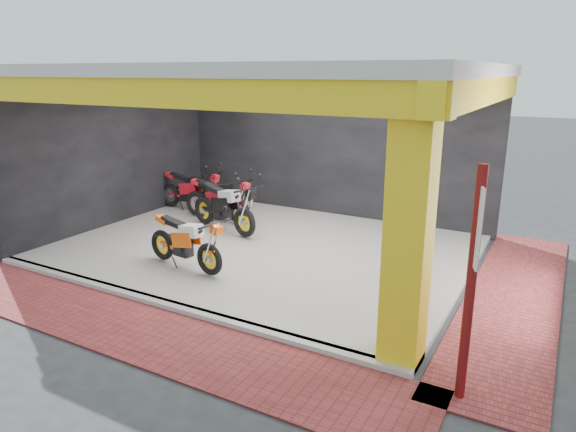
% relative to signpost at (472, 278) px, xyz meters
% --- Properties ---
extents(ground, '(80.00, 80.00, 0.00)m').
position_rel_signpost_xyz_m(ground, '(-4.56, 1.17, -1.48)').
color(ground, '#2D2D30').
rests_on(ground, ground).
extents(showroom_floor, '(8.00, 6.00, 0.10)m').
position_rel_signpost_xyz_m(showroom_floor, '(-4.56, 3.17, -1.43)').
color(showroom_floor, beige).
rests_on(showroom_floor, ground).
extents(showroom_ceiling, '(8.40, 6.40, 0.20)m').
position_rel_signpost_xyz_m(showroom_ceiling, '(-4.56, 3.17, 2.12)').
color(showroom_ceiling, beige).
rests_on(showroom_ceiling, corner_column).
extents(back_wall, '(8.20, 0.20, 3.50)m').
position_rel_signpost_xyz_m(back_wall, '(-4.56, 6.27, 0.27)').
color(back_wall, black).
rests_on(back_wall, ground).
extents(left_wall, '(0.20, 6.20, 3.50)m').
position_rel_signpost_xyz_m(left_wall, '(-8.66, 3.17, 0.27)').
color(left_wall, black).
rests_on(left_wall, ground).
extents(corner_column, '(0.50, 0.50, 3.50)m').
position_rel_signpost_xyz_m(corner_column, '(-0.81, 0.42, 0.27)').
color(corner_column, yellow).
rests_on(corner_column, ground).
extents(header_beam_front, '(8.40, 0.30, 0.40)m').
position_rel_signpost_xyz_m(header_beam_front, '(-4.56, 0.17, 1.82)').
color(header_beam_front, yellow).
rests_on(header_beam_front, corner_column).
extents(header_beam_right, '(0.30, 6.40, 0.40)m').
position_rel_signpost_xyz_m(header_beam_right, '(-0.56, 3.17, 1.82)').
color(header_beam_right, yellow).
rests_on(header_beam_right, corner_column).
extents(floor_kerb, '(8.00, 0.20, 0.10)m').
position_rel_signpost_xyz_m(floor_kerb, '(-4.56, 0.15, -1.43)').
color(floor_kerb, beige).
rests_on(floor_kerb, ground).
extents(paver_front, '(9.00, 1.40, 0.03)m').
position_rel_signpost_xyz_m(paver_front, '(-4.56, -0.63, -1.46)').
color(paver_front, maroon).
rests_on(paver_front, ground).
extents(paver_right, '(1.40, 7.00, 0.03)m').
position_rel_signpost_xyz_m(paver_right, '(0.24, 3.17, -1.46)').
color(paver_right, maroon).
rests_on(paver_right, ground).
extents(signpost, '(0.14, 0.36, 2.70)m').
position_rel_signpost_xyz_m(signpost, '(0.00, 0.00, 0.00)').
color(signpost, maroon).
rests_on(signpost, ground).
extents(moto_hero, '(2.04, 1.00, 1.19)m').
position_rel_signpost_xyz_m(moto_hero, '(-4.55, 1.33, -0.78)').
color(moto_hero, '#FF510A').
rests_on(moto_hero, showroom_floor).
extents(moto_row_a, '(2.33, 1.36, 1.34)m').
position_rel_signpost_xyz_m(moto_row_a, '(-5.21, 3.43, -0.71)').
color(moto_row_a, black).
rests_on(moto_row_a, showroom_floor).
extents(moto_row_b, '(2.09, 0.89, 1.25)m').
position_rel_signpost_xyz_m(moto_row_b, '(-5.89, 4.19, -0.75)').
color(moto_row_b, red).
rests_on(moto_row_b, showroom_floor).
extents(moto_row_d, '(2.04, 0.79, 1.24)m').
position_rel_signpost_xyz_m(moto_row_d, '(-7.10, 4.65, -0.76)').
color(moto_row_d, '#B4131F').
rests_on(moto_row_d, showroom_floor).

